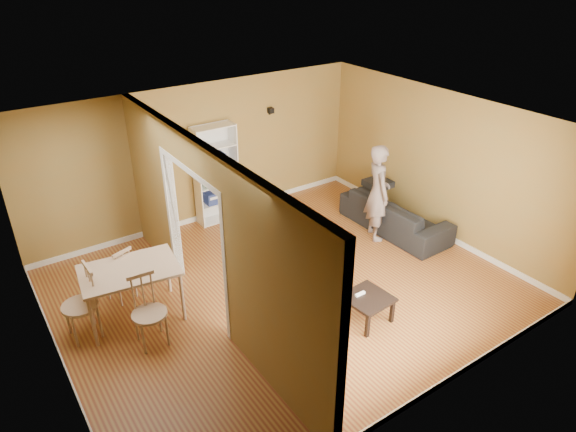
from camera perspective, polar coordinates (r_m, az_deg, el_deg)
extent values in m
plane|color=olive|center=(8.02, -0.38, -7.90)|extent=(6.50, 6.50, 0.00)
plane|color=white|center=(6.83, -0.45, 10.07)|extent=(6.50, 6.50, 0.00)
plane|color=olive|center=(9.55, -9.73, 6.68)|extent=(6.50, 0.00, 6.50)
plane|color=olive|center=(5.63, 15.69, -10.41)|extent=(6.50, 0.00, 6.50)
plane|color=olive|center=(6.39, -25.58, -7.28)|extent=(0.00, 5.50, 5.50)
plane|color=olive|center=(9.38, 16.38, 5.53)|extent=(0.00, 5.50, 5.50)
cube|color=black|center=(9.98, -1.93, 11.64)|extent=(0.10, 0.10, 0.10)
imported|color=#313133|center=(9.58, 11.85, 0.72)|extent=(2.18, 0.97, 0.83)
imported|color=slate|center=(9.02, 10.04, 3.45)|extent=(0.92, 0.83, 2.05)
cube|color=white|center=(9.45, -10.10, 4.04)|extent=(0.02, 0.35, 1.88)
cube|color=white|center=(9.75, -6.00, 5.11)|extent=(0.02, 0.35, 1.88)
cube|color=white|center=(9.73, -8.46, 4.89)|extent=(0.79, 0.02, 1.88)
cube|color=white|center=(9.99, -7.67, -0.26)|extent=(0.75, 0.35, 0.02)
cube|color=white|center=(9.82, -7.81, 1.63)|extent=(0.75, 0.35, 0.02)
cube|color=white|center=(9.67, -7.95, 3.58)|extent=(0.75, 0.35, 0.02)
cube|color=white|center=(9.52, -8.09, 5.60)|extent=(0.75, 0.35, 0.02)
cube|color=white|center=(9.39, -8.24, 7.67)|extent=(0.75, 0.35, 0.02)
cube|color=white|center=(9.27, -8.39, 9.81)|extent=(0.75, 0.35, 0.02)
cube|color=#1F2B4B|center=(9.75, -8.05, 2.21)|extent=(0.43, 0.28, 0.22)
cube|color=#1C585D|center=(9.60, -8.27, 4.14)|extent=(0.41, 0.27, 0.21)
cube|color=navy|center=(9.47, -8.31, 6.21)|extent=(0.42, 0.27, 0.21)
cube|color=black|center=(7.25, 8.86, -9.00)|extent=(0.60, 0.60, 0.04)
cube|color=black|center=(7.10, 8.59, -11.96)|extent=(0.05, 0.05, 0.36)
cube|color=black|center=(7.38, 11.50, -10.46)|extent=(0.05, 0.05, 0.36)
cube|color=black|center=(7.38, 5.99, -9.99)|extent=(0.05, 0.05, 0.36)
cube|color=black|center=(7.65, 8.88, -8.63)|extent=(0.05, 0.05, 0.36)
cube|color=white|center=(7.25, 8.02, -8.57)|extent=(0.16, 0.04, 0.03)
cube|color=tan|center=(7.32, -17.25, -5.78)|extent=(1.29, 0.86, 0.04)
cylinder|color=tan|center=(7.15, -20.34, -11.26)|extent=(0.05, 0.05, 0.77)
cylinder|color=tan|center=(7.39, -11.51, -8.43)|extent=(0.05, 0.05, 0.77)
cylinder|color=tan|center=(7.75, -21.88, -8.19)|extent=(0.05, 0.05, 0.77)
cylinder|color=tan|center=(7.98, -13.72, -5.70)|extent=(0.05, 0.05, 0.77)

